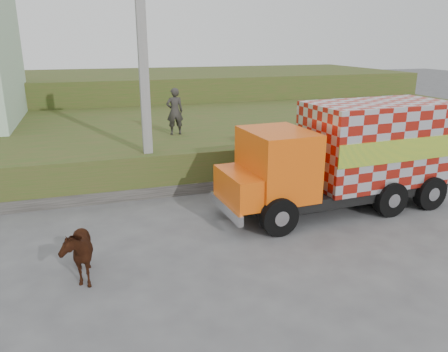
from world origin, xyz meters
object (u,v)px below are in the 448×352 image
object	(u,v)px
cow	(76,251)
utility_pole	(144,77)
pedestrian	(175,111)
cargo_truck	(349,155)

from	to	relation	value
cow	utility_pole	bearing A→B (deg)	61.02
utility_pole	pedestrian	size ratio (longest dim) A/B	4.17
cargo_truck	cow	size ratio (longest dim) A/B	4.74
utility_pole	cargo_truck	size ratio (longest dim) A/B	1.03
utility_pole	pedestrian	xyz separation A→B (m)	(1.54, 2.74, -1.62)
utility_pole	cow	world-z (taller)	utility_pole
pedestrian	cow	bearing A→B (deg)	64.07
cow	pedestrian	world-z (taller)	pedestrian
cargo_truck	pedestrian	bearing A→B (deg)	122.48
cargo_truck	pedestrian	xyz separation A→B (m)	(-4.38, 6.02, 0.71)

